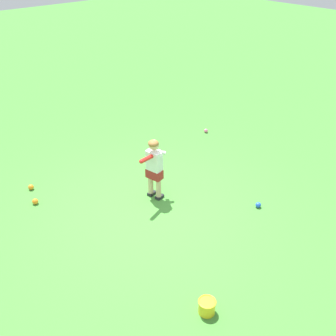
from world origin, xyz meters
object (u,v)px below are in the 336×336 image
at_px(play_ball_far_left, 31,187).
at_px(play_ball_by_bucket, 35,201).
at_px(child_batter, 154,164).
at_px(play_ball_center_lawn, 258,205).
at_px(play_ball_midfield, 206,131).
at_px(toy_bucket, 207,306).

bearing_deg(play_ball_far_left, play_ball_by_bucket, -16.98).
distance_m(child_batter, play_ball_far_left, 2.26).
bearing_deg(play_ball_far_left, play_ball_center_lawn, 40.58).
bearing_deg(play_ball_by_bucket, play_ball_center_lawn, 46.79).
bearing_deg(child_batter, play_ball_midfield, 114.98).
bearing_deg(play_ball_by_bucket, play_ball_far_left, 163.02).
xyz_separation_m(play_ball_midfield, play_ball_center_lawn, (2.50, -1.40, 0.00)).
xyz_separation_m(child_batter, play_ball_far_left, (-1.61, -1.47, -0.60)).
xyz_separation_m(child_batter, play_ball_midfield, (-1.15, 2.47, -0.61)).
bearing_deg(toy_bucket, play_ball_center_lawn, 112.13).
distance_m(child_batter, toy_bucket, 2.53).
distance_m(play_ball_midfield, play_ball_center_lawn, 2.87).
relative_size(play_ball_midfield, play_ball_center_lawn, 0.95).
relative_size(play_ball_by_bucket, play_ball_far_left, 1.03).
height_order(child_batter, play_ball_by_bucket, child_batter).
xyz_separation_m(play_ball_center_lawn, toy_bucket, (0.87, -2.14, 0.05)).
bearing_deg(child_batter, toy_bucket, -25.72).
height_order(play_ball_midfield, toy_bucket, toy_bucket).
bearing_deg(play_ball_midfield, play_ball_by_bucket, -90.16).
distance_m(play_ball_by_bucket, play_ball_midfield, 4.07).
xyz_separation_m(child_batter, play_ball_by_bucket, (-1.16, -1.61, -0.60)).
bearing_deg(child_batter, play_ball_far_left, -137.65).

